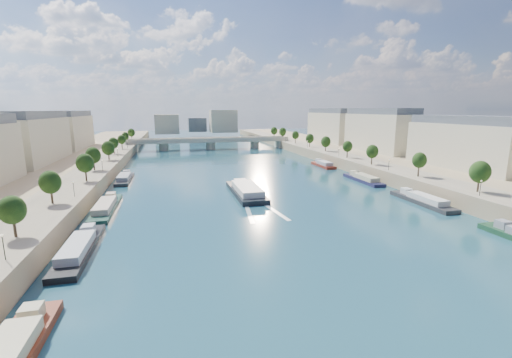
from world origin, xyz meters
TOP-DOWN VIEW (x-y plane):
  - ground at (0.00, 100.00)m, footprint 700.00×700.00m
  - quay_left at (-72.00, 100.00)m, footprint 44.00×520.00m
  - quay_right at (72.00, 100.00)m, footprint 44.00×520.00m
  - pave_left at (-57.00, 100.00)m, footprint 14.00×520.00m
  - pave_right at (57.00, 100.00)m, footprint 14.00×520.00m
  - trees_left at (-55.00, 102.00)m, footprint 4.80×268.80m
  - trees_right at (55.00, 110.00)m, footprint 4.80×268.80m
  - lamps_left at (-52.50, 90.00)m, footprint 0.36×200.36m
  - lamps_right at (52.50, 105.00)m, footprint 0.36×200.36m
  - buildings_left at (-85.00, 112.00)m, footprint 16.00×226.00m
  - buildings_right at (85.00, 112.00)m, footprint 16.00×226.00m
  - skyline at (3.19, 319.52)m, footprint 79.00×42.00m
  - bridge at (0.00, 215.26)m, footprint 112.00×12.00m
  - tour_barge at (-3.59, 81.12)m, footprint 8.57×29.69m
  - wake at (-3.59, 64.56)m, footprint 10.76×25.96m
  - moored_barges_left at (-45.50, 62.22)m, footprint 5.00×123.49m
  - moored_barges_right at (45.50, 73.62)m, footprint 5.00×122.23m

SIDE VIEW (x-z plane):
  - ground at x=0.00m, z-range 0.00..0.00m
  - wake at x=-3.59m, z-range 0.00..0.04m
  - moored_barges_left at x=-45.50m, z-range -0.96..2.64m
  - moored_barges_right at x=45.50m, z-range -0.96..2.64m
  - tour_barge at x=-3.59m, z-range -0.86..3.17m
  - quay_left at x=-72.00m, z-range 0.00..5.00m
  - quay_right at x=72.00m, z-range 0.00..5.00m
  - pave_left at x=-57.00m, z-range 5.00..5.10m
  - pave_right at x=57.00m, z-range 5.00..5.10m
  - bridge at x=0.00m, z-range 1.01..9.16m
  - lamps_left at x=-52.50m, z-range 5.64..9.92m
  - lamps_right at x=52.50m, z-range 5.64..9.92m
  - trees_left at x=-55.00m, z-range 6.35..14.61m
  - trees_right at x=55.00m, z-range 6.35..14.61m
  - skyline at x=3.19m, z-range 3.66..25.66m
  - buildings_left at x=-85.00m, z-range 4.85..28.05m
  - buildings_right at x=85.00m, z-range 4.85..28.05m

